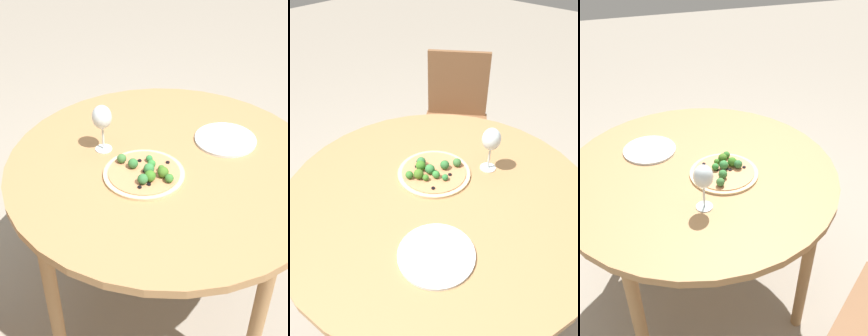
{
  "view_description": "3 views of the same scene",
  "coord_description": "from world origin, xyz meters",
  "views": [
    {
      "loc": [
        -1.34,
        -0.11,
        1.73
      ],
      "look_at": [
        -0.09,
        0.07,
        0.78
      ],
      "focal_mm": 50.0,
      "sensor_mm": 36.0,
      "label": 1
    },
    {
      "loc": [
        0.56,
        -0.66,
        1.57
      ],
      "look_at": [
        -0.09,
        0.07,
        0.78
      ],
      "focal_mm": 35.0,
      "sensor_mm": 36.0,
      "label": 2
    },
    {
      "loc": [
        0.32,
        1.23,
        1.65
      ],
      "look_at": [
        -0.09,
        0.07,
        0.78
      ],
      "focal_mm": 40.0,
      "sensor_mm": 36.0,
      "label": 3
    }
  ],
  "objects": [
    {
      "name": "wine_glass",
      "position": [
        0.05,
        0.24,
        0.89
      ],
      "size": [
        0.07,
        0.07,
        0.18
      ],
      "color": "silver",
      "rests_on": "dining_table"
    },
    {
      "name": "dining_table",
      "position": [
        0.0,
        0.0,
        0.68
      ],
      "size": [
        1.14,
        1.14,
        0.75
      ],
      "color": "#A87A4C",
      "rests_on": "ground_plane"
    },
    {
      "name": "plate_near",
      "position": [
        0.17,
        -0.21,
        0.76
      ],
      "size": [
        0.23,
        0.23,
        0.01
      ],
      "color": "silver",
      "rests_on": "dining_table"
    },
    {
      "name": "chair",
      "position": [
        -0.55,
        0.79,
        0.49
      ],
      "size": [
        0.56,
        0.56,
        0.89
      ],
      "rotation": [
        0.0,
        0.0,
        0.6
      ],
      "color": "brown",
      "rests_on": "ground_plane"
    },
    {
      "name": "pizza",
      "position": [
        -0.09,
        0.06,
        0.77
      ],
      "size": [
        0.28,
        0.28,
        0.05
      ],
      "color": "#DBBC89",
      "rests_on": "dining_table"
    },
    {
      "name": "ground_plane",
      "position": [
        0.0,
        0.0,
        0.0
      ],
      "size": [
        12.0,
        12.0,
        0.0
      ],
      "primitive_type": "plane",
      "color": "gray"
    }
  ]
}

